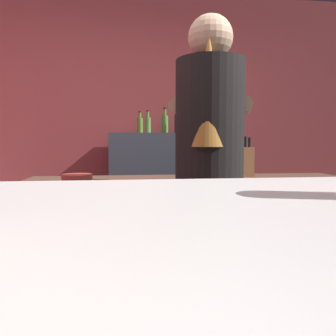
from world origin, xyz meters
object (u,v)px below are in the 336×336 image
at_px(bartender, 209,165).
at_px(chefs_knife, 236,178).
at_px(bottle_soy, 148,124).
at_px(bottle_olive_oil, 165,124).
at_px(knife_block, 245,161).
at_px(mixing_bowl, 77,178).
at_px(bottle_vinegar, 178,123).
at_px(bottle_hot_sauce, 140,125).

relative_size(bartender, chefs_knife, 7.30).
xyz_separation_m(bottle_soy, bottle_olive_oil, (0.19, 0.18, 0.02)).
distance_m(knife_block, mixing_bowl, 1.11).
xyz_separation_m(bottle_vinegar, bottle_olive_oil, (-0.12, 0.10, -0.00)).
distance_m(chefs_knife, bottle_olive_oil, 1.51).
distance_m(mixing_bowl, bottle_soy, 1.45).
distance_m(bartender, bottle_vinegar, 1.75).
height_order(bottle_soy, bottle_hot_sauce, bottle_hot_sauce).
xyz_separation_m(mixing_bowl, bottle_olive_oil, (0.69, 1.48, 0.40)).
relative_size(chefs_knife, bottle_olive_oil, 0.91).
bearing_deg(bartender, mixing_bowl, 81.53).
height_order(chefs_knife, bottle_hot_sauce, bottle_hot_sauce).
distance_m(bottle_olive_oil, bottle_hot_sauce, 0.27).
xyz_separation_m(bottle_soy, bottle_hot_sauce, (-0.07, 0.11, 0.00)).
bearing_deg(bartender, chefs_knife, -16.55).
bearing_deg(bartender, bottle_olive_oil, 18.48).
bearing_deg(bottle_olive_oil, bottle_soy, -136.98).
bearing_deg(bottle_soy, bottle_hot_sauce, 122.17).
distance_m(bottle_soy, bottle_hot_sauce, 0.14).
distance_m(chefs_knife, bottle_hot_sauce, 1.52).
xyz_separation_m(chefs_knife, bottle_soy, (-0.48, 1.24, 0.41)).
bearing_deg(knife_block, chefs_knife, -126.50).
height_order(bartender, bottle_hot_sauce, bartender).
relative_size(bartender, bottle_vinegar, 6.45).
relative_size(mixing_bowl, bottle_olive_oil, 0.67).
relative_size(bottle_vinegar, bottle_soy, 1.25).
bearing_deg(mixing_bowl, bartender, -26.69).
distance_m(bartender, bottle_soy, 1.69).
bearing_deg(bottle_vinegar, mixing_bowl, -120.48).
height_order(knife_block, bottle_vinegar, bottle_vinegar).
relative_size(knife_block, mixing_bowl, 1.62).
height_order(mixing_bowl, chefs_knife, mixing_bowl).
relative_size(knife_block, bottle_vinegar, 1.05).
distance_m(mixing_bowl, bottle_hot_sauce, 1.53).
height_order(mixing_bowl, bottle_hot_sauce, bottle_hot_sauce).
bearing_deg(knife_block, bottle_vinegar, 103.45).
bearing_deg(bottle_hot_sauce, mixing_bowl, -106.75).
relative_size(mixing_bowl, chefs_knife, 0.73).
height_order(knife_block, chefs_knife, knife_block).
relative_size(bottle_soy, bottle_hot_sauce, 0.99).
distance_m(bartender, bottle_olive_oil, 1.85).
bearing_deg(bottle_soy, bottle_vinegar, 13.07).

